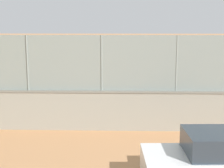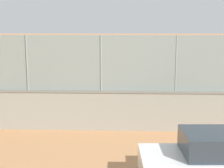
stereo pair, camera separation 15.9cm
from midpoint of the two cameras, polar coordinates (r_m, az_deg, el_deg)
The scene contains 7 objects.
ground_plane at distance 23.96m, azimuth 1.85°, elevation -0.51°, with size 260.00×260.00×0.00m, color tan.
perimeter_wall at distance 14.41m, azimuth 10.88°, elevation -4.46°, with size 25.26×0.53×1.71m.
fence_panel_on_wall at distance 14.04m, azimuth 11.16°, elevation 3.46°, with size 24.83×0.17×2.30m.
player_foreground_swinging at distance 17.88m, azimuth -11.34°, elevation -1.10°, with size 1.25×0.74×1.71m.
player_crossing_court at distance 18.72m, azimuth 4.25°, elevation -0.77°, with size 0.88×0.97×1.54m.
sports_ball at distance 15.45m, azimuth -12.12°, elevation -3.58°, with size 0.09×0.09×0.09m, color #3399D8.
parked_car_white at distance 9.70m, azimuth 18.34°, elevation -12.27°, with size 4.24×2.00×1.63m.
Camera 2 is at (-0.24, 23.54, 4.47)m, focal length 53.74 mm.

